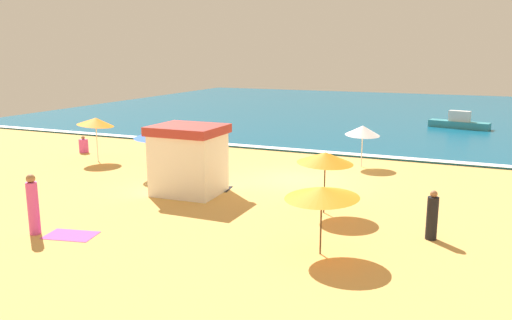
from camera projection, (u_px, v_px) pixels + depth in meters
The scene contains 17 objects.
ground_plane at pixel (297, 180), 22.88m from camera, with size 60.00×60.00×0.00m, color #E0A856.
ocean_water at pixel (395, 112), 48.00m from camera, with size 60.00×44.00×0.10m, color #0F567A.
wave_breaker_foam at pixel (334, 153), 28.51m from camera, with size 57.00×0.70×0.01m, color white.
lifeguard_cabana at pixel (189, 159), 20.50m from camera, with size 2.71×2.36×2.75m.
beach_umbrella_0 at pixel (156, 134), 23.25m from camera, with size 2.55×2.54×2.23m.
beach_umbrella_1 at pixel (363, 130), 25.13m from camera, with size 2.41×2.41×2.10m.
beach_umbrella_2 at pixel (96, 122), 26.34m from camera, with size 2.42×2.40×2.37m.
beach_umbrella_3 at pixel (322, 192), 14.18m from camera, with size 2.94×2.94×2.01m.
beach_umbrella_4 at pixel (325, 158), 17.84m from camera, with size 2.47×2.46×2.23m.
beachgoer_1 at pixel (432, 217), 15.55m from camera, with size 0.35×0.35×1.54m.
beachgoer_4 at pixel (151, 149), 26.00m from camera, with size 0.53×0.53×1.61m.
beachgoer_5 at pixel (84, 145), 28.98m from camera, with size 0.41×0.41×0.95m.
beachgoer_6 at pixel (33, 205), 15.96m from camera, with size 0.47×0.47×1.92m.
beach_towel_0 at pixel (71, 235), 16.00m from camera, with size 1.72×1.27×0.01m.
beach_towel_1 at pixel (323, 161), 26.78m from camera, with size 0.74×1.25×0.01m.
beach_towel_3 at pixel (215, 188), 21.46m from camera, with size 1.42×1.17×0.01m.
small_boat_0 at pixel (459, 123), 37.56m from camera, with size 4.32×1.88×1.26m.
Camera 1 is at (7.16, -21.09, 5.62)m, focal length 36.16 mm.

